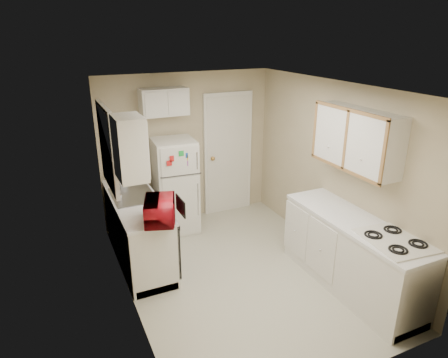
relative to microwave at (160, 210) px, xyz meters
name	(u,v)px	position (x,y,z in m)	size (l,w,h in m)	color
floor	(240,273)	(0.98, -0.14, -1.05)	(3.80, 3.80, 0.00)	beige
ceiling	(243,87)	(0.98, -0.14, 1.35)	(3.80, 3.80, 0.00)	white
wall_left	(125,209)	(-0.42, -0.14, 0.15)	(3.80, 3.80, 0.00)	tan
wall_right	(334,172)	(2.38, -0.14, 0.15)	(3.80, 3.80, 0.00)	tan
wall_back	(188,148)	(0.98, 1.76, 0.15)	(2.80, 2.80, 0.00)	tan
wall_front	(349,269)	(0.98, -2.04, 0.15)	(2.80, 2.80, 0.00)	tan
left_counter	(138,230)	(-0.12, 0.76, -0.60)	(0.60, 1.80, 0.90)	silver
dishwasher	(172,243)	(0.17, 0.16, -0.56)	(0.03, 0.58, 0.72)	black
sink	(133,198)	(-0.12, 0.91, -0.19)	(0.54, 0.74, 0.16)	gray
microwave	(160,210)	(0.00, 0.00, 0.00)	(0.28, 0.50, 0.33)	#9E0B16
soap_bottle	(122,179)	(-0.17, 1.34, -0.05)	(0.09, 0.10, 0.21)	white
window_blinds	(108,148)	(-0.38, 0.91, 0.55)	(0.10, 0.98, 1.08)	silver
upper_cabinet_left	(130,148)	(-0.27, 0.08, 0.75)	(0.30, 0.45, 0.70)	silver
refrigerator	(175,186)	(0.63, 1.38, -0.31)	(0.61, 0.59, 1.48)	silver
cabinet_over_fridge	(164,102)	(0.58, 1.61, 0.95)	(0.70, 0.30, 0.40)	silver
interior_door	(228,154)	(1.68, 1.72, -0.03)	(0.86, 0.06, 2.08)	silver
right_counter	(351,254)	(2.08, -0.94, -0.60)	(0.60, 2.00, 0.90)	silver
stove	(389,278)	(2.13, -1.48, -0.61)	(0.58, 0.72, 0.88)	silver
upper_cabinet_right	(357,139)	(2.23, -0.64, 0.75)	(0.30, 1.20, 0.70)	silver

